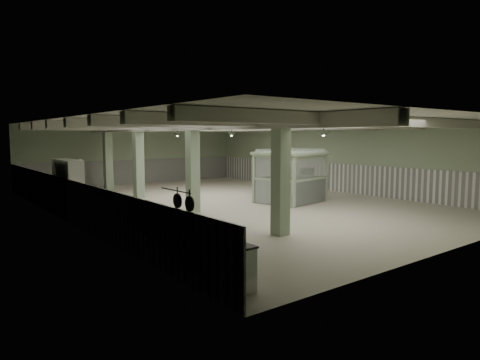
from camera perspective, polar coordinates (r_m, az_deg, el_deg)
floor at (r=19.15m, az=-1.43°, el=-3.04°), size 20.00×20.00×0.00m
ceiling at (r=18.94m, az=-1.45°, el=7.79°), size 14.00×20.00×0.02m
wall_back at (r=27.66m, az=-13.79°, el=3.27°), size 14.00×0.02×3.60m
wall_front at (r=12.41m, az=26.98°, el=-0.13°), size 14.00×0.02×3.60m
wall_left at (r=15.87m, az=-22.29°, el=1.23°), size 0.02×20.00×3.60m
wall_right at (r=23.77m, az=12.32°, el=2.91°), size 0.02×20.00×3.60m
wainscot_left at (r=15.99m, az=-22.06°, el=-2.52°), size 0.05×19.90×1.50m
wainscot_right at (r=23.82m, az=12.23°, el=0.39°), size 0.05×19.90×1.50m
wainscot_back at (r=27.70m, az=-13.72°, el=1.10°), size 13.90×0.05×1.50m
girder at (r=17.57m, az=-8.10°, el=7.16°), size 0.45×19.90×0.40m
beam_a at (r=13.62m, az=17.69°, el=7.52°), size 13.90×0.35×0.32m
beam_b at (r=15.19m, az=9.86°, el=7.51°), size 13.90×0.35×0.32m
beam_c at (r=16.98m, az=3.58°, el=7.39°), size 13.90×0.35×0.32m
beam_d at (r=18.93m, az=-1.45°, el=7.24°), size 13.90×0.35×0.32m
beam_e at (r=21.00m, az=-5.52°, el=7.08°), size 13.90×0.35×0.32m
beam_f at (r=23.15m, az=-8.83°, el=6.91°), size 13.90×0.35×0.32m
beam_g at (r=25.37m, az=-11.58°, el=6.76°), size 13.90×0.35×0.32m
column_a at (r=12.75m, az=5.44°, el=0.62°), size 0.42×0.42×3.60m
column_b at (r=16.74m, az=-6.33°, el=1.85°), size 0.42×0.42×3.60m
column_c at (r=21.17m, az=-13.40°, el=2.55°), size 0.42×0.42×3.60m
column_d at (r=24.86m, az=-17.20°, el=2.91°), size 0.42×0.42×3.60m
hook_rail at (r=8.84m, az=-8.60°, el=-1.40°), size 0.02×1.20×0.02m
pendant_front at (r=15.55m, az=11.09°, el=6.08°), size 0.44×0.44×0.22m
pendant_mid at (r=19.62m, az=-1.13°, el=6.11°), size 0.44×0.44×0.22m
pendant_back at (r=23.83m, az=-8.35°, el=6.00°), size 0.44×0.44×0.22m
prep_counter at (r=9.80m, az=-8.19°, el=-8.95°), size 0.81×4.63×0.91m
pitcher_near at (r=8.32m, az=-1.48°, el=-7.55°), size 0.23×0.25×0.25m
pitcher_far at (r=9.12m, az=-6.16°, el=-6.34°), size 0.20×0.23×0.27m
veg_colander at (r=9.06m, az=-6.59°, el=-6.65°), size 0.56×0.56×0.20m
orange_bowl at (r=8.34m, az=-3.60°, el=-8.05°), size 0.31×0.31×0.10m
skillet_near at (r=8.49m, az=-6.74°, el=-3.16°), size 0.04×0.30×0.30m
skillet_far at (r=8.90m, az=-8.34°, el=-2.77°), size 0.04×0.31×0.31m
walkin_cooler at (r=17.01m, az=-21.86°, el=-1.16°), size 0.99×2.20×2.02m
guard_booth at (r=19.35m, az=6.77°, el=1.74°), size 3.22×2.88×2.39m
filing_cabinet at (r=20.95m, az=8.86°, el=-0.34°), size 0.68×0.80×1.46m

